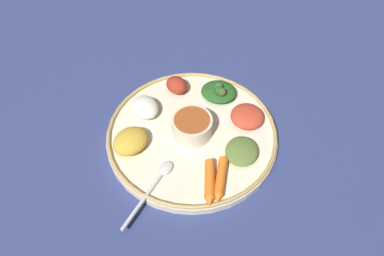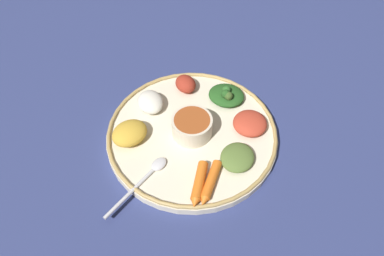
{
  "view_description": "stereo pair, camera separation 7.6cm",
  "coord_description": "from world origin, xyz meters",
  "px_view_note": "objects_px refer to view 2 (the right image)",
  "views": [
    {
      "loc": [
        0.44,
        0.18,
        0.62
      ],
      "look_at": [
        0.0,
        0.0,
        0.03
      ],
      "focal_mm": 35.09,
      "sensor_mm": 36.0,
      "label": 1
    },
    {
      "loc": [
        0.41,
        0.24,
        0.62
      ],
      "look_at": [
        0.0,
        0.0,
        0.03
      ],
      "focal_mm": 35.09,
      "sensor_mm": 36.0,
      "label": 2
    }
  ],
  "objects_px": {
    "center_bowl": "(192,126)",
    "carrot_near_spoon": "(199,184)",
    "spoon": "(146,177)",
    "greens_pile": "(226,95)",
    "carrot_outer": "(210,183)"
  },
  "relations": [
    {
      "from": "center_bowl",
      "to": "carrot_outer",
      "type": "bearing_deg",
      "value": 46.23
    },
    {
      "from": "greens_pile",
      "to": "carrot_near_spoon",
      "type": "relative_size",
      "value": 0.98
    },
    {
      "from": "center_bowl",
      "to": "carrot_near_spoon",
      "type": "bearing_deg",
      "value": 36.69
    },
    {
      "from": "spoon",
      "to": "center_bowl",
      "type": "bearing_deg",
      "value": 172.56
    },
    {
      "from": "greens_pile",
      "to": "carrot_near_spoon",
      "type": "distance_m",
      "value": 0.23
    },
    {
      "from": "greens_pile",
      "to": "carrot_near_spoon",
      "type": "xyz_separation_m",
      "value": [
        0.22,
        0.06,
        -0.0
      ]
    },
    {
      "from": "center_bowl",
      "to": "greens_pile",
      "type": "height_order",
      "value": "center_bowl"
    },
    {
      "from": "spoon",
      "to": "greens_pile",
      "type": "xyz_separation_m",
      "value": [
        -0.26,
        0.03,
        0.01
      ]
    },
    {
      "from": "carrot_outer",
      "to": "greens_pile",
      "type": "bearing_deg",
      "value": -159.82
    },
    {
      "from": "carrot_near_spoon",
      "to": "carrot_outer",
      "type": "distance_m",
      "value": 0.02
    },
    {
      "from": "spoon",
      "to": "carrot_near_spoon",
      "type": "height_order",
      "value": "carrot_near_spoon"
    },
    {
      "from": "greens_pile",
      "to": "carrot_near_spoon",
      "type": "height_order",
      "value": "greens_pile"
    },
    {
      "from": "spoon",
      "to": "greens_pile",
      "type": "relative_size",
      "value": 1.73
    },
    {
      "from": "spoon",
      "to": "greens_pile",
      "type": "distance_m",
      "value": 0.26
    },
    {
      "from": "center_bowl",
      "to": "carrot_outer",
      "type": "xyz_separation_m",
      "value": [
        0.09,
        0.09,
        -0.01
      ]
    }
  ]
}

